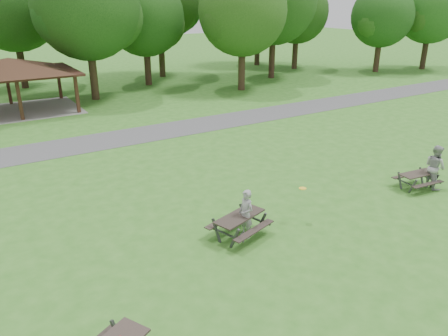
% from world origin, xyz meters
% --- Properties ---
extents(ground, '(160.00, 160.00, 0.00)m').
position_xyz_m(ground, '(0.00, 0.00, 0.00)').
color(ground, '#337320').
rests_on(ground, ground).
extents(asphalt_path, '(120.00, 3.20, 0.02)m').
position_xyz_m(asphalt_path, '(0.00, 14.00, 0.01)').
color(asphalt_path, '#4A4A4D').
rests_on(asphalt_path, ground).
extents(pavilion, '(8.60, 7.01, 3.76)m').
position_xyz_m(pavilion, '(-4.00, 24.00, 3.06)').
color(pavilion, '#3E2316').
rests_on(pavilion, ground).
extents(tree_row_e, '(8.40, 8.00, 11.02)m').
position_xyz_m(tree_row_e, '(2.10, 25.03, 6.78)').
color(tree_row_e, '#2E2114').
rests_on(tree_row_e, ground).
extents(tree_row_f, '(7.35, 7.00, 9.55)m').
position_xyz_m(tree_row_f, '(8.09, 28.53, 5.84)').
color(tree_row_f, black).
rests_on(tree_row_f, ground).
extents(tree_row_g, '(7.77, 7.40, 10.25)m').
position_xyz_m(tree_row_g, '(14.09, 22.03, 6.33)').
color(tree_row_g, '#312115').
rests_on(tree_row_g, ground).
extents(tree_row_h, '(8.61, 8.20, 11.37)m').
position_xyz_m(tree_row_h, '(20.10, 25.53, 7.03)').
color(tree_row_h, '#311E16').
rests_on(tree_row_h, ground).
extents(tree_row_i, '(7.14, 6.80, 9.52)m').
position_xyz_m(tree_row_i, '(26.08, 29.03, 5.91)').
color(tree_row_i, '#301F15').
rests_on(tree_row_i, ground).
extents(tree_row_j, '(6.72, 6.40, 8.96)m').
position_xyz_m(tree_row_j, '(32.08, 22.53, 5.56)').
color(tree_row_j, '#322016').
rests_on(tree_row_j, ground).
extents(tree_deep_b, '(8.40, 8.00, 11.13)m').
position_xyz_m(tree_deep_b, '(-1.90, 33.03, 6.89)').
color(tree_deep_b, black).
rests_on(tree_deep_b, ground).
extents(tree_deep_d, '(8.40, 8.00, 11.27)m').
position_xyz_m(tree_deep_d, '(24.10, 33.53, 7.03)').
color(tree_deep_d, black).
rests_on(tree_deep_d, ground).
extents(tree_flank_right, '(7.56, 7.20, 9.97)m').
position_xyz_m(tree_flank_right, '(38.09, 21.03, 6.15)').
color(tree_flank_right, black).
rests_on(tree_flank_right, ground).
extents(picnic_table_middle, '(2.25, 2.01, 0.82)m').
position_xyz_m(picnic_table_middle, '(-0.18, 1.11, 0.60)').
color(picnic_table_middle, '#2B231F').
rests_on(picnic_table_middle, ground).
extents(picnic_table_far, '(1.79, 1.50, 0.72)m').
position_xyz_m(picnic_table_far, '(8.49, 0.46, 0.53)').
color(picnic_table_far, '#2E2721').
rests_on(picnic_table_far, ground).
extents(frisbee_in_flight, '(0.29, 0.29, 0.02)m').
position_xyz_m(frisbee_in_flight, '(2.28, 0.79, 1.33)').
color(frisbee_in_flight, yellow).
rests_on(frisbee_in_flight, ground).
extents(frisbee_thrower, '(0.46, 0.65, 1.71)m').
position_xyz_m(frisbee_thrower, '(-0.00, 1.00, 0.86)').
color(frisbee_thrower, '#949496').
rests_on(frisbee_thrower, ground).
extents(frisbee_catcher, '(0.93, 1.08, 1.90)m').
position_xyz_m(frisbee_catcher, '(9.11, 0.17, 0.95)').
color(frisbee_catcher, '#A5A5A7').
rests_on(frisbee_catcher, ground).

